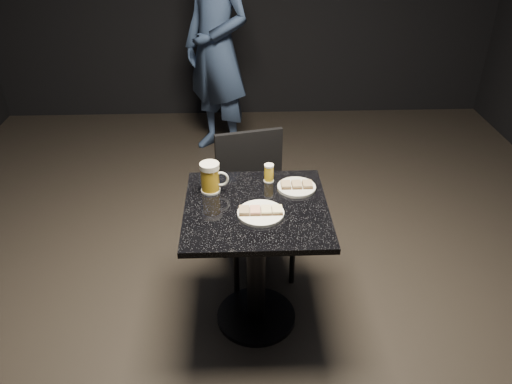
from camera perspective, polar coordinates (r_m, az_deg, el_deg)
floor at (r=2.90m, az=0.02°, el=-14.13°), size 6.00×6.00×0.00m
plate_large at (r=2.36m, az=0.54°, el=-2.43°), size 0.22×0.22×0.01m
plate_small at (r=2.57m, az=4.65°, el=0.54°), size 0.20×0.20×0.01m
patron at (r=4.30m, az=-4.50°, el=16.05°), size 0.80×0.80×1.87m
table at (r=2.57m, az=0.02°, el=-6.18°), size 0.70×0.70×0.75m
beer_mug at (r=2.52m, az=-5.20°, el=1.67°), size 0.15×0.10×0.16m
beer_tumbler at (r=2.61m, az=1.49°, el=2.18°), size 0.05×0.05×0.10m
chair at (r=2.97m, az=-0.21°, el=-0.54°), size 0.48×0.48×0.87m
canapes_on_plate_large at (r=2.35m, az=0.54°, el=-2.10°), size 0.21×0.07×0.02m
canapes_on_plate_small at (r=2.56m, az=4.67°, el=0.86°), size 0.16×0.07×0.02m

